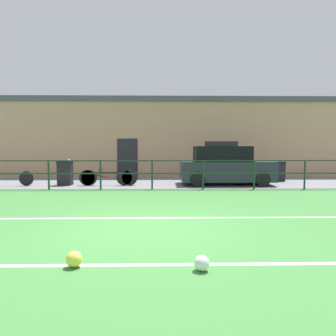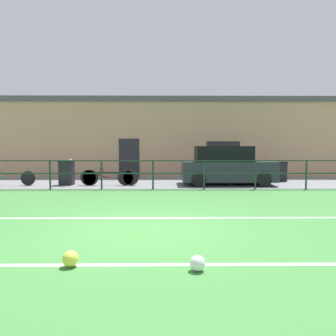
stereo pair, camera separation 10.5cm
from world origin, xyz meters
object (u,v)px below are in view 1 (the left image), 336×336
at_px(soccer_ball_spare, 74,259).
at_px(trash_bin_1, 65,173).
at_px(soccer_ball_match, 202,263).
at_px(bicycle_parked_1, 7,178).
at_px(spectator_child, 69,169).
at_px(trash_bin_0, 278,171).
at_px(parked_car_red, 225,166).
at_px(bicycle_parked_2, 109,177).
at_px(bicycle_parked_0, 105,177).

xyz_separation_m(soccer_ball_spare, trash_bin_1, (-2.91, 9.50, 0.44)).
xyz_separation_m(soccer_ball_match, bicycle_parked_1, (-7.09, 9.49, 0.23)).
xyz_separation_m(soccer_ball_match, spectator_child, (-4.81, 10.74, 0.52)).
xyz_separation_m(bicycle_parked_1, trash_bin_0, (12.13, 1.62, 0.15)).
xyz_separation_m(parked_car_red, trash_bin_0, (2.79, 1.31, -0.31)).
xyz_separation_m(spectator_child, bicycle_parked_2, (2.05, -1.24, -0.27)).
bearing_deg(spectator_child, bicycle_parked_0, 135.51).
bearing_deg(trash_bin_0, bicycle_parked_1, -172.38).
bearing_deg(soccer_ball_spare, bicycle_parked_1, 119.74).
bearing_deg(trash_bin_1, spectator_child, 97.09).
relative_size(bicycle_parked_0, trash_bin_1, 2.11).
xyz_separation_m(soccer_ball_match, parked_car_red, (2.24, 9.81, 0.70)).
relative_size(bicycle_parked_2, trash_bin_1, 2.23).
relative_size(soccer_ball_match, bicycle_parked_2, 0.09).
bearing_deg(soccer_ball_spare, trash_bin_1, 107.06).
xyz_separation_m(bicycle_parked_0, trash_bin_0, (7.96, 1.62, 0.13)).
xyz_separation_m(parked_car_red, bicycle_parked_2, (-5.00, -0.31, -0.44)).
relative_size(spectator_child, trash_bin_0, 1.14).
bearing_deg(spectator_child, soccer_ball_match, 102.99).
distance_m(parked_car_red, bicycle_parked_2, 5.03).
relative_size(bicycle_parked_0, bicycle_parked_1, 1.00).
bearing_deg(bicycle_parked_0, parked_car_red, 3.49).
bearing_deg(spectator_child, bicycle_parked_2, 137.63).
bearing_deg(trash_bin_0, trash_bin_1, -171.55).
height_order(parked_car_red, bicycle_parked_0, parked_car_red).
height_order(bicycle_parked_1, trash_bin_0, trash_bin_0).
distance_m(bicycle_parked_0, bicycle_parked_2, 0.16).
relative_size(bicycle_parked_1, bicycle_parked_2, 0.94).
height_order(soccer_ball_spare, spectator_child, spectator_child).
xyz_separation_m(soccer_ball_spare, spectator_child, (-3.05, 10.56, 0.52)).
xyz_separation_m(spectator_child, bicycle_parked_0, (1.89, -1.24, -0.26)).
height_order(soccer_ball_match, spectator_child, spectator_child).
bearing_deg(trash_bin_1, bicycle_parked_1, -175.73).
xyz_separation_m(bicycle_parked_1, trash_bin_1, (2.41, 0.18, 0.22)).
xyz_separation_m(spectator_child, parked_car_red, (7.05, -0.93, 0.18)).
distance_m(soccer_ball_match, parked_car_red, 10.08).
relative_size(soccer_ball_spare, bicycle_parked_2, 0.10).
bearing_deg(soccer_ball_match, bicycle_parked_1, 126.76).
bearing_deg(parked_car_red, bicycle_parked_2, -176.40).
distance_m(soccer_ball_spare, spectator_child, 11.01).
height_order(soccer_ball_spare, trash_bin_1, trash_bin_1).
relative_size(bicycle_parked_0, trash_bin_0, 2.39).
distance_m(bicycle_parked_1, trash_bin_1, 2.43).
height_order(parked_car_red, bicycle_parked_1, parked_car_red).
height_order(soccer_ball_match, bicycle_parked_2, bicycle_parked_2).
bearing_deg(trash_bin_1, soccer_ball_spare, -72.94).
relative_size(bicycle_parked_1, trash_bin_1, 2.11).
height_order(soccer_ball_match, trash_bin_1, trash_bin_1).
height_order(soccer_ball_spare, bicycle_parked_0, bicycle_parked_0).
bearing_deg(spectator_child, trash_bin_1, 85.94).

